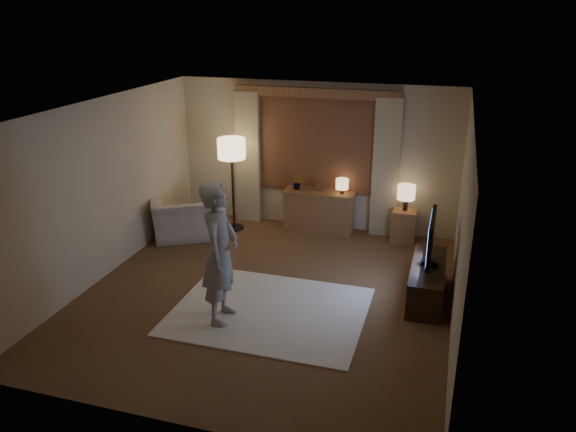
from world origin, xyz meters
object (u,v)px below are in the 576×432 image
at_px(sideboard, 319,212).
at_px(side_table, 404,226).
at_px(tv_stand, 427,282).
at_px(armchair, 185,217).
at_px(person, 220,253).

bearing_deg(sideboard, side_table, -1.91).
bearing_deg(tv_stand, sideboard, 135.31).
height_order(armchair, side_table, armchair).
xyz_separation_m(sideboard, side_table, (1.50, -0.05, -0.07)).
distance_m(sideboard, side_table, 1.50).
xyz_separation_m(sideboard, armchair, (-2.15, -0.95, 0.02)).
xyz_separation_m(armchair, side_table, (3.65, 0.90, -0.09)).
bearing_deg(person, armchair, 30.43).
height_order(armchair, person, person).
height_order(tv_stand, person, person).
bearing_deg(side_table, tv_stand, -75.20).
height_order(sideboard, person, person).
height_order(sideboard, armchair, armchair).
bearing_deg(sideboard, tv_stand, -44.69).
bearing_deg(side_table, sideboard, 178.09).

